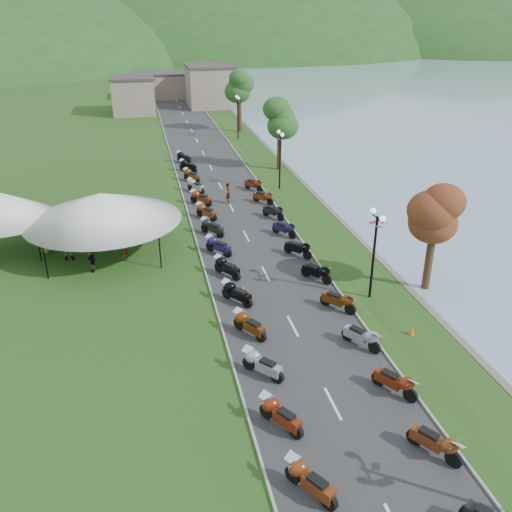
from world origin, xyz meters
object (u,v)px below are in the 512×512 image
pedestrian_b (68,259)px  pedestrian_c (93,272)px  pedestrian_a (126,260)px  vendor_tent_main (104,223)px

pedestrian_b → pedestrian_c: size_ratio=1.07×
pedestrian_c → pedestrian_b: bearing=-166.1°
pedestrian_a → pedestrian_c: size_ratio=0.93×
vendor_tent_main → pedestrian_a: 2.88m
vendor_tent_main → pedestrian_c: bearing=-105.2°
pedestrian_a → pedestrian_c: pedestrian_c is taller
pedestrian_b → pedestrian_c: (1.61, -2.20, 0.00)m
pedestrian_a → pedestrian_b: (-3.62, 0.92, 0.00)m
vendor_tent_main → pedestrian_b: vendor_tent_main is taller
vendor_tent_main → pedestrian_a: vendor_tent_main is taller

